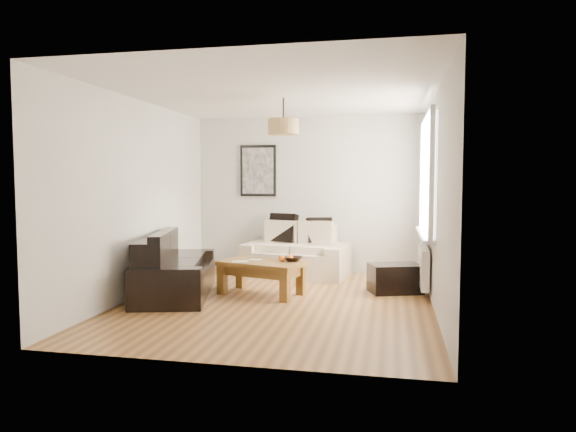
% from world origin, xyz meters
% --- Properties ---
extents(floor, '(4.50, 4.50, 0.00)m').
position_xyz_m(floor, '(0.00, 0.00, 0.00)').
color(floor, brown).
rests_on(floor, ground).
extents(ceiling, '(3.80, 4.50, 0.00)m').
position_xyz_m(ceiling, '(0.00, 0.00, 2.60)').
color(ceiling, white).
rests_on(ceiling, floor).
extents(wall_back, '(3.80, 0.04, 2.60)m').
position_xyz_m(wall_back, '(0.00, 2.25, 1.30)').
color(wall_back, silver).
rests_on(wall_back, floor).
extents(wall_front, '(3.80, 0.04, 2.60)m').
position_xyz_m(wall_front, '(0.00, -2.25, 1.30)').
color(wall_front, silver).
rests_on(wall_front, floor).
extents(wall_left, '(0.04, 4.50, 2.60)m').
position_xyz_m(wall_left, '(-1.90, 0.00, 1.30)').
color(wall_left, silver).
rests_on(wall_left, floor).
extents(wall_right, '(0.04, 4.50, 2.60)m').
position_xyz_m(wall_right, '(1.90, 0.00, 1.30)').
color(wall_right, silver).
rests_on(wall_right, floor).
extents(window_bay, '(0.14, 1.90, 1.60)m').
position_xyz_m(window_bay, '(1.86, 0.80, 1.60)').
color(window_bay, white).
rests_on(window_bay, wall_right).
extents(radiator, '(0.10, 0.90, 0.52)m').
position_xyz_m(radiator, '(1.82, 0.80, 0.38)').
color(radiator, white).
rests_on(radiator, wall_right).
extents(poster, '(0.62, 0.04, 0.87)m').
position_xyz_m(poster, '(-0.85, 2.22, 1.70)').
color(poster, black).
rests_on(poster, wall_back).
extents(pendant_shade, '(0.40, 0.40, 0.20)m').
position_xyz_m(pendant_shade, '(0.00, 0.30, 2.23)').
color(pendant_shade, tan).
rests_on(pendant_shade, ceiling).
extents(loveseat_cream, '(1.73, 1.08, 0.81)m').
position_xyz_m(loveseat_cream, '(-0.11, 1.78, 0.41)').
color(loveseat_cream, beige).
rests_on(loveseat_cream, floor).
extents(sofa_leather, '(1.29, 1.95, 0.77)m').
position_xyz_m(sofa_leather, '(-1.43, 0.09, 0.39)').
color(sofa_leather, black).
rests_on(sofa_leather, floor).
extents(coffee_table, '(1.23, 0.88, 0.45)m').
position_xyz_m(coffee_table, '(-0.32, 0.37, 0.23)').
color(coffee_table, brown).
rests_on(coffee_table, floor).
extents(ottoman, '(0.79, 0.64, 0.39)m').
position_xyz_m(ottoman, '(1.45, 0.85, 0.20)').
color(ottoman, black).
rests_on(ottoman, floor).
extents(cushion_left, '(0.49, 0.27, 0.47)m').
position_xyz_m(cushion_left, '(-0.37, 1.98, 0.75)').
color(cushion_left, black).
rests_on(cushion_left, loveseat_cream).
extents(cushion_right, '(0.43, 0.28, 0.41)m').
position_xyz_m(cushion_right, '(0.24, 1.98, 0.72)').
color(cushion_right, black).
rests_on(cushion_right, loveseat_cream).
extents(fruit_bowl, '(0.27, 0.27, 0.06)m').
position_xyz_m(fruit_bowl, '(0.10, 0.46, 0.48)').
color(fruit_bowl, black).
rests_on(fruit_bowl, coffee_table).
extents(orange_a, '(0.08, 0.08, 0.07)m').
position_xyz_m(orange_a, '(-0.03, 0.39, 0.49)').
color(orange_a, orange).
rests_on(orange_a, fruit_bowl).
extents(orange_b, '(0.10, 0.10, 0.09)m').
position_xyz_m(orange_b, '(0.05, 0.49, 0.49)').
color(orange_b, '#E05E12').
rests_on(orange_b, fruit_bowl).
extents(orange_c, '(0.07, 0.07, 0.07)m').
position_xyz_m(orange_c, '(-0.07, 0.48, 0.49)').
color(orange_c, '#E05012').
rests_on(orange_c, fruit_bowl).
extents(papers, '(0.25, 0.21, 0.01)m').
position_xyz_m(papers, '(-0.59, 0.28, 0.45)').
color(papers, beige).
rests_on(papers, coffee_table).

